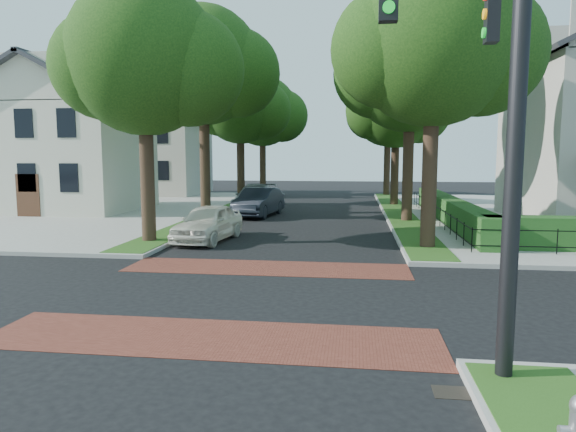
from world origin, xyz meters
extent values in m
plane|color=black|center=(0.00, 0.00, 0.00)|extent=(120.00, 120.00, 0.00)
cube|color=gray|center=(-19.50, 19.00, 0.07)|extent=(30.00, 30.00, 0.15)
cube|color=maroon|center=(0.00, 3.20, 0.01)|extent=(9.00, 2.20, 0.01)
cube|color=maroon|center=(0.00, -3.20, 0.01)|extent=(9.00, 2.20, 0.01)
cube|color=black|center=(4.30, -5.00, 0.01)|extent=(0.65, 0.45, 0.01)
cube|color=#224614|center=(5.40, 19.10, 0.16)|extent=(1.60, 29.80, 0.02)
cube|color=#224614|center=(-5.40, 19.10, 0.16)|extent=(1.60, 29.80, 0.02)
cylinder|color=black|center=(5.50, 7.00, 3.83)|extent=(0.56, 0.56, 7.35)
sphere|color=#14330D|center=(5.50, 7.00, 7.71)|extent=(6.20, 6.20, 6.20)
sphere|color=#14330D|center=(7.21, 7.30, 7.31)|extent=(4.65, 4.65, 4.65)
sphere|color=#14330D|center=(3.95, 6.80, 7.41)|extent=(4.34, 4.34, 4.34)
sphere|color=#14330D|center=(5.60, 8.55, 8.21)|extent=(4.03, 4.03, 4.03)
cylinder|color=black|center=(5.50, 15.00, 4.00)|extent=(0.56, 0.56, 7.70)
sphere|color=#14330D|center=(5.50, 15.00, 8.07)|extent=(6.60, 6.60, 6.60)
sphere|color=#14330D|center=(7.31, 15.30, 7.67)|extent=(4.95, 4.95, 4.95)
sphere|color=#14330D|center=(3.85, 14.80, 7.77)|extent=(4.62, 4.62, 4.62)
sphere|color=#14330D|center=(5.60, 16.65, 8.57)|extent=(4.29, 4.29, 4.29)
cylinder|color=black|center=(5.50, 24.00, 3.47)|extent=(0.56, 0.56, 6.65)
sphere|color=#14330D|center=(5.50, 24.00, 6.99)|extent=(5.80, 5.80, 5.80)
sphere|color=#14330D|center=(7.09, 24.30, 6.59)|extent=(4.35, 4.35, 4.35)
sphere|color=#14330D|center=(4.05, 23.80, 6.69)|extent=(4.06, 4.06, 4.06)
sphere|color=#14330D|center=(5.60, 25.45, 7.49)|extent=(3.77, 3.77, 3.77)
cylinder|color=black|center=(5.50, 33.00, 3.65)|extent=(0.56, 0.56, 7.00)
sphere|color=#14330D|center=(5.50, 33.00, 7.35)|extent=(6.00, 6.00, 6.00)
sphere|color=#14330D|center=(7.15, 33.30, 6.95)|extent=(4.50, 4.50, 4.50)
sphere|color=#14330D|center=(4.00, 32.80, 7.05)|extent=(4.20, 4.20, 4.20)
sphere|color=#14330D|center=(5.60, 34.50, 7.85)|extent=(3.90, 3.90, 3.90)
cylinder|color=black|center=(-5.50, 7.00, 3.65)|extent=(0.56, 0.56, 7.00)
sphere|color=#14330D|center=(-5.50, 7.00, 7.35)|extent=(6.00, 6.00, 6.00)
sphere|color=#14330D|center=(-3.85, 7.30, 6.95)|extent=(4.50, 4.50, 4.50)
sphere|color=#14330D|center=(-7.00, 6.80, 7.05)|extent=(4.20, 4.20, 4.20)
sphere|color=#14330D|center=(-5.40, 8.50, 7.85)|extent=(3.90, 3.90, 3.90)
cylinder|color=black|center=(-5.50, 15.00, 4.17)|extent=(0.56, 0.56, 8.05)
sphere|color=#14330D|center=(-5.50, 15.00, 8.43)|extent=(6.40, 6.40, 6.40)
sphere|color=#14330D|center=(-3.74, 15.30, 8.03)|extent=(4.80, 4.80, 4.80)
sphere|color=#14330D|center=(-7.10, 14.80, 8.13)|extent=(4.48, 4.48, 4.48)
sphere|color=#14330D|center=(-5.40, 16.60, 8.93)|extent=(4.16, 4.16, 4.16)
cylinder|color=black|center=(-5.50, 24.00, 3.58)|extent=(0.56, 0.56, 6.86)
sphere|color=#14330D|center=(-5.50, 24.00, 7.21)|extent=(5.60, 5.60, 5.60)
sphere|color=#14330D|center=(-3.96, 24.30, 6.81)|extent=(4.20, 4.20, 4.20)
sphere|color=#14330D|center=(-6.90, 23.80, 6.91)|extent=(3.92, 3.92, 3.92)
sphere|color=#14330D|center=(-5.40, 25.40, 7.71)|extent=(3.64, 3.64, 3.64)
cylinder|color=black|center=(-5.50, 33.00, 3.72)|extent=(0.56, 0.56, 7.14)
sphere|color=#14330D|center=(-5.50, 33.00, 7.49)|extent=(6.20, 6.20, 6.20)
sphere|color=#14330D|center=(-3.79, 33.30, 7.09)|extent=(4.65, 4.65, 4.65)
sphere|color=#14330D|center=(-7.05, 32.80, 7.19)|extent=(4.34, 4.34, 4.34)
sphere|color=#14330D|center=(-5.40, 34.55, 7.99)|extent=(4.03, 4.03, 4.03)
cube|color=#1B4818|center=(7.70, 15.00, 0.75)|extent=(1.00, 18.00, 1.20)
cube|color=beige|center=(-15.50, 18.00, 3.40)|extent=(9.00, 8.00, 6.50)
cube|color=maroon|center=(-12.80, 16.40, 8.47)|extent=(0.80, 0.80, 3.64)
cube|color=#B6B1A3|center=(-15.50, 32.00, 3.40)|extent=(9.00, 8.00, 6.50)
cube|color=maroon|center=(-12.80, 30.40, 8.47)|extent=(0.80, 0.80, 3.64)
cylinder|color=black|center=(5.10, -4.60, 4.15)|extent=(0.26, 0.26, 8.00)
cylinder|color=#0CB226|center=(3.20, -4.73, 5.73)|extent=(0.18, 0.05, 0.18)
cube|color=black|center=(5.10, -2.90, 6.05)|extent=(0.22, 0.28, 1.00)
cylinder|color=orange|center=(4.97, -2.90, 6.05)|extent=(0.05, 0.18, 0.18)
cylinder|color=#0CB226|center=(4.97, -2.90, 5.73)|extent=(0.05, 0.18, 0.18)
imported|color=silver|center=(-3.34, 8.06, 0.77)|extent=(2.33, 4.71, 1.54)
imported|color=black|center=(-2.89, 17.11, 0.83)|extent=(2.45, 5.26, 1.67)
imported|color=slate|center=(-3.60, 19.69, 0.84)|extent=(2.51, 5.87, 1.69)
cylinder|color=#A1A1A3|center=(5.03, -7.10, 0.62)|extent=(0.13, 0.12, 0.12)
camera|label=1|loc=(2.75, -12.65, 3.57)|focal=32.00mm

